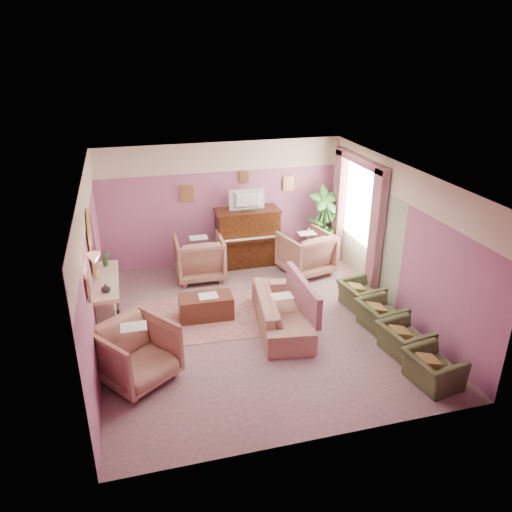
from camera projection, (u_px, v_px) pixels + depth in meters
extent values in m
cube|color=#826264|center=(257.00, 324.00, 9.21)|extent=(5.50, 6.00, 0.01)
cube|color=white|center=(257.00, 175.00, 8.10)|extent=(5.50, 6.00, 0.01)
cube|color=#8B5980|center=(223.00, 204.00, 11.31)|extent=(5.50, 0.02, 2.80)
cube|color=#8B5980|center=(322.00, 350.00, 6.00)|extent=(5.50, 0.02, 2.80)
cube|color=#8B5980|center=(92.00, 272.00, 8.00)|extent=(0.02, 6.00, 2.80)
cube|color=#8B5980|center=(399.00, 239.00, 9.31)|extent=(0.02, 6.00, 2.80)
cube|color=beige|center=(221.00, 157.00, 10.88)|extent=(5.50, 0.01, 0.65)
cube|color=#ABBA94|center=(365.00, 232.00, 10.59)|extent=(0.01, 3.00, 2.15)
cube|color=#C9B392|center=(108.00, 311.00, 8.56)|extent=(0.30, 1.40, 1.10)
cube|color=black|center=(115.00, 318.00, 8.64)|extent=(0.18, 0.72, 0.68)
cube|color=orange|center=(119.00, 326.00, 8.72)|extent=(0.06, 0.54, 0.10)
cube|color=#C9B392|center=(106.00, 281.00, 8.34)|extent=(0.40, 1.55, 0.07)
cube|color=#C9B392|center=(124.00, 336.00, 8.82)|extent=(0.55, 1.50, 0.02)
ellipsoid|color=tan|center=(92.00, 244.00, 8.03)|extent=(0.04, 0.72, 1.20)
ellipsoid|color=white|center=(94.00, 244.00, 8.04)|extent=(0.01, 0.60, 1.06)
cone|color=tan|center=(94.00, 259.00, 7.05)|extent=(0.20, 0.20, 0.16)
cube|color=#361909|center=(248.00, 238.00, 11.45)|extent=(1.40, 0.60, 1.30)
cube|color=#361909|center=(251.00, 240.00, 11.11)|extent=(1.30, 0.12, 0.06)
cube|color=white|center=(251.00, 239.00, 11.09)|extent=(1.20, 0.08, 0.02)
cube|color=#361909|center=(247.00, 210.00, 11.18)|extent=(1.45, 0.65, 0.04)
imported|color=black|center=(248.00, 199.00, 11.02)|extent=(0.80, 0.12, 0.48)
cube|color=tan|center=(187.00, 193.00, 10.96)|extent=(0.30, 0.03, 0.38)
cube|color=tan|center=(288.00, 184.00, 11.49)|extent=(0.26, 0.03, 0.34)
cube|color=tan|center=(244.00, 177.00, 11.16)|extent=(0.22, 0.03, 0.26)
cube|color=tan|center=(89.00, 287.00, 6.82)|extent=(0.03, 0.28, 0.36)
cube|color=silver|center=(361.00, 201.00, 10.55)|extent=(0.03, 1.40, 1.80)
cube|color=#975967|center=(376.00, 233.00, 9.87)|extent=(0.16, 0.34, 2.60)
cube|color=#975967|center=(338.00, 206.00, 11.51)|extent=(0.16, 0.34, 2.60)
cube|color=#975967|center=(361.00, 160.00, 10.19)|extent=(0.16, 2.20, 0.16)
imported|color=#2B6E26|center=(106.00, 259.00, 8.76)|extent=(0.16, 0.16, 0.28)
imported|color=beige|center=(106.00, 288.00, 7.85)|extent=(0.16, 0.16, 0.16)
cube|color=#A06562|center=(207.00, 317.00, 9.44)|extent=(2.58, 1.91, 0.01)
cube|color=#50281A|center=(206.00, 307.00, 9.35)|extent=(1.02, 0.54, 0.45)
cube|color=white|center=(208.00, 296.00, 9.27)|extent=(0.35, 0.28, 0.01)
imported|color=#A2735D|center=(282.00, 305.00, 8.99)|extent=(0.71, 2.14, 0.86)
cube|color=#975967|center=(303.00, 294.00, 9.02)|extent=(0.11, 1.62, 0.59)
imported|color=#A2735D|center=(199.00, 255.00, 10.82)|extent=(1.01, 1.01, 1.06)
imported|color=#A2735D|center=(306.00, 251.00, 11.06)|extent=(1.01, 1.01, 1.06)
imported|color=#A2735D|center=(136.00, 350.00, 7.51)|extent=(1.01, 1.01, 1.06)
imported|color=#454F2C|center=(433.00, 364.00, 7.50)|extent=(0.56, 0.80, 0.69)
imported|color=#454F2C|center=(405.00, 335.00, 8.22)|extent=(0.56, 0.80, 0.69)
imported|color=#454F2C|center=(381.00, 311.00, 8.95)|extent=(0.56, 0.80, 0.69)
imported|color=#454F2C|center=(361.00, 291.00, 9.68)|extent=(0.56, 0.80, 0.69)
cylinder|color=white|center=(318.00, 243.00, 11.93)|extent=(0.52, 0.52, 0.70)
imported|color=#2B6E26|center=(319.00, 223.00, 11.72)|extent=(0.30, 0.30, 0.34)
imported|color=#2B6E26|center=(325.00, 225.00, 11.67)|extent=(0.16, 0.16, 0.28)
cylinder|color=#A05849|center=(322.00, 252.00, 11.89)|extent=(0.34, 0.34, 0.34)
imported|color=#2B6E26|center=(324.00, 217.00, 11.54)|extent=(0.76, 0.76, 1.44)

